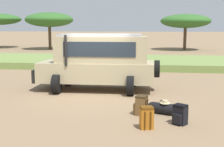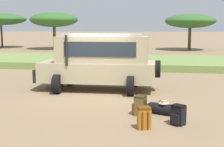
{
  "view_description": "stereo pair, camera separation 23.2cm",
  "coord_description": "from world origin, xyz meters",
  "px_view_note": "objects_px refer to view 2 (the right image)",
  "views": [
    {
      "loc": [
        2.28,
        -12.09,
        2.75
      ],
      "look_at": [
        0.73,
        -0.61,
        1.0
      ],
      "focal_mm": 50.0,
      "sensor_mm": 36.0,
      "label": 1
    },
    {
      "loc": [
        2.51,
        -12.05,
        2.75
      ],
      "look_at": [
        0.73,
        -0.61,
        1.0
      ],
      "focal_mm": 50.0,
      "sensor_mm": 36.0,
      "label": 2
    }
  ],
  "objects_px": {
    "backpack_cluster_center": "(144,118)",
    "acacia_tree_left_mid": "(54,20)",
    "safari_vehicle": "(100,61)",
    "acacia_tree_far_left": "(1,19)",
    "acacia_tree_centre_back": "(190,21)",
    "backpack_beside_front_wheel": "(140,106)",
    "duffel_bag_low_black_case": "(161,108)",
    "backpack_near_rear_wheel": "(178,115)"
  },
  "relations": [
    {
      "from": "backpack_near_rear_wheel",
      "to": "backpack_beside_front_wheel",
      "type": "bearing_deg",
      "value": 143.59
    },
    {
      "from": "safari_vehicle",
      "to": "backpack_cluster_center",
      "type": "relative_size",
      "value": 8.65
    },
    {
      "from": "backpack_beside_front_wheel",
      "to": "acacia_tree_far_left",
      "type": "bearing_deg",
      "value": 124.8
    },
    {
      "from": "safari_vehicle",
      "to": "backpack_near_rear_wheel",
      "type": "relative_size",
      "value": 9.33
    },
    {
      "from": "safari_vehicle",
      "to": "backpack_beside_front_wheel",
      "type": "xyz_separation_m",
      "value": [
        1.98,
        -3.65,
        -0.99
      ]
    },
    {
      "from": "acacia_tree_left_mid",
      "to": "acacia_tree_centre_back",
      "type": "xyz_separation_m",
      "value": [
        16.13,
        1.04,
        -0.18
      ]
    },
    {
      "from": "safari_vehicle",
      "to": "acacia_tree_centre_back",
      "type": "relative_size",
      "value": 0.86
    },
    {
      "from": "backpack_beside_front_wheel",
      "to": "acacia_tree_centre_back",
      "type": "bearing_deg",
      "value": 82.03
    },
    {
      "from": "backpack_beside_front_wheel",
      "to": "acacia_tree_far_left",
      "type": "xyz_separation_m",
      "value": [
        -19.86,
        28.57,
        3.37
      ]
    },
    {
      "from": "acacia_tree_far_left",
      "to": "duffel_bag_low_black_case",
      "type": "bearing_deg",
      "value": -54.13
    },
    {
      "from": "duffel_bag_low_black_case",
      "to": "acacia_tree_left_mid",
      "type": "bearing_deg",
      "value": 115.55
    },
    {
      "from": "acacia_tree_left_mid",
      "to": "backpack_cluster_center",
      "type": "bearing_deg",
      "value": -66.44
    },
    {
      "from": "backpack_cluster_center",
      "to": "acacia_tree_left_mid",
      "type": "xyz_separation_m",
      "value": [
        -12.39,
        28.42,
        3.25
      ]
    },
    {
      "from": "backpack_cluster_center",
      "to": "acacia_tree_far_left",
      "type": "bearing_deg",
      "value": 123.85
    },
    {
      "from": "backpack_cluster_center",
      "to": "backpack_near_rear_wheel",
      "type": "xyz_separation_m",
      "value": [
        0.93,
        0.5,
        -0.02
      ]
    },
    {
      "from": "duffel_bag_low_black_case",
      "to": "acacia_tree_far_left",
      "type": "bearing_deg",
      "value": 125.87
    },
    {
      "from": "safari_vehicle",
      "to": "acacia_tree_far_left",
      "type": "distance_m",
      "value": 30.76
    },
    {
      "from": "backpack_cluster_center",
      "to": "backpack_near_rear_wheel",
      "type": "bearing_deg",
      "value": 28.37
    },
    {
      "from": "acacia_tree_left_mid",
      "to": "backpack_beside_front_wheel",
      "type": "bearing_deg",
      "value": -65.76
    },
    {
      "from": "backpack_cluster_center",
      "to": "acacia_tree_centre_back",
      "type": "bearing_deg",
      "value": 82.77
    },
    {
      "from": "backpack_beside_front_wheel",
      "to": "acacia_tree_left_mid",
      "type": "height_order",
      "value": "acacia_tree_left_mid"
    },
    {
      "from": "duffel_bag_low_black_case",
      "to": "acacia_tree_centre_back",
      "type": "relative_size",
      "value": 0.15
    },
    {
      "from": "backpack_cluster_center",
      "to": "acacia_tree_left_mid",
      "type": "bearing_deg",
      "value": 113.56
    },
    {
      "from": "backpack_near_rear_wheel",
      "to": "acacia_tree_far_left",
      "type": "distance_m",
      "value": 36.28
    },
    {
      "from": "safari_vehicle",
      "to": "duffel_bag_low_black_case",
      "type": "xyz_separation_m",
      "value": [
        2.63,
        -3.45,
        -1.11
      ]
    },
    {
      "from": "safari_vehicle",
      "to": "acacia_tree_centre_back",
      "type": "xyz_separation_m",
      "value": [
        5.91,
        24.46,
        2.08
      ]
    },
    {
      "from": "backpack_near_rear_wheel",
      "to": "acacia_tree_centre_back",
      "type": "xyz_separation_m",
      "value": [
        2.81,
        28.95,
        3.09
      ]
    },
    {
      "from": "duffel_bag_low_black_case",
      "to": "acacia_tree_far_left",
      "type": "height_order",
      "value": "acacia_tree_far_left"
    },
    {
      "from": "backpack_cluster_center",
      "to": "acacia_tree_left_mid",
      "type": "distance_m",
      "value": 31.17
    },
    {
      "from": "duffel_bag_low_black_case",
      "to": "acacia_tree_far_left",
      "type": "relative_size",
      "value": 0.14
    },
    {
      "from": "backpack_beside_front_wheel",
      "to": "backpack_near_rear_wheel",
      "type": "bearing_deg",
      "value": -36.41
    },
    {
      "from": "backpack_beside_front_wheel",
      "to": "acacia_tree_left_mid",
      "type": "xyz_separation_m",
      "value": [
        -12.19,
        27.08,
        3.25
      ]
    },
    {
      "from": "safari_vehicle",
      "to": "acacia_tree_far_left",
      "type": "height_order",
      "value": "acacia_tree_far_left"
    },
    {
      "from": "backpack_beside_front_wheel",
      "to": "backpack_cluster_center",
      "type": "relative_size",
      "value": 0.99
    },
    {
      "from": "acacia_tree_centre_back",
      "to": "acacia_tree_left_mid",
      "type": "bearing_deg",
      "value": -176.32
    },
    {
      "from": "acacia_tree_far_left",
      "to": "acacia_tree_left_mid",
      "type": "bearing_deg",
      "value": -11.01
    },
    {
      "from": "acacia_tree_left_mid",
      "to": "acacia_tree_far_left",
      "type": "bearing_deg",
      "value": 168.99
    },
    {
      "from": "backpack_near_rear_wheel",
      "to": "acacia_tree_left_mid",
      "type": "xyz_separation_m",
      "value": [
        -13.32,
        27.91,
        3.27
      ]
    },
    {
      "from": "safari_vehicle",
      "to": "backpack_beside_front_wheel",
      "type": "relative_size",
      "value": 8.7
    },
    {
      "from": "backpack_near_rear_wheel",
      "to": "acacia_tree_far_left",
      "type": "xyz_separation_m",
      "value": [
        -20.99,
        29.4,
        3.39
      ]
    },
    {
      "from": "safari_vehicle",
      "to": "duffel_bag_low_black_case",
      "type": "height_order",
      "value": "safari_vehicle"
    },
    {
      "from": "safari_vehicle",
      "to": "backpack_beside_front_wheel",
      "type": "distance_m",
      "value": 4.27
    }
  ]
}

